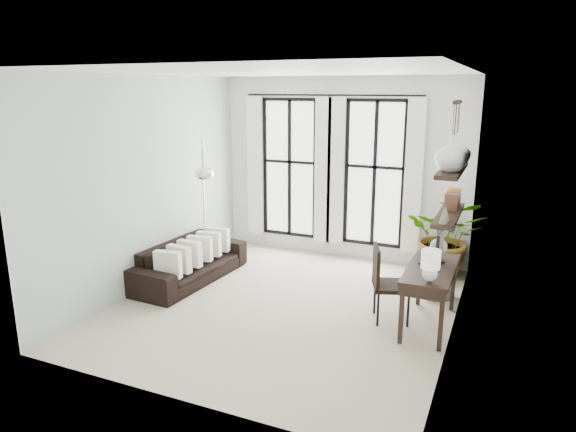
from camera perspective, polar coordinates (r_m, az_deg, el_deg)
The scene contains 16 objects.
floor at distance 7.39m, azimuth -0.28°, elevation -9.89°, with size 5.00×5.00×0.00m, color #B6A991.
ceiling at distance 6.76m, azimuth -0.32°, elevation 15.76°, with size 5.00×5.00×0.00m, color white.
wall_left at distance 8.06m, azimuth -15.12°, elevation 3.57°, with size 5.00×5.00×0.00m, color #A9BCB3.
wall_right at distance 6.35m, azimuth 18.60°, elevation 0.59°, with size 5.00×5.00×0.00m, color white.
wall_back at distance 9.20m, azimuth 6.04°, elevation 5.23°, with size 4.50×4.50×0.00m, color white.
windows at distance 9.21m, azimuth 4.71°, elevation 5.01°, with size 3.26×0.13×2.65m.
wall_shelves at distance 6.51m, azimuth 17.62°, elevation 2.14°, with size 0.25×1.30×0.60m.
sofa at distance 8.35m, azimuth -10.83°, elevation -4.99°, with size 2.12×0.83×0.62m, color black.
throw_pillows at distance 8.24m, azimuth -10.32°, elevation -3.84°, with size 0.40×1.52×0.40m.
plant at distance 8.69m, azimuth 17.18°, elevation -2.17°, with size 1.20×1.04×1.33m, color #2D7228.
desk at distance 6.71m, azimuth 15.51°, elevation -6.12°, with size 0.57×1.35×1.19m.
desk_chair at distance 6.86m, azimuth 10.73°, elevation -6.87°, with size 0.62×0.62×1.01m.
arc_lamp at distance 8.23m, azimuth -9.39°, elevation 4.83°, with size 0.72×0.88×2.25m.
buddha at distance 7.89m, azimuth 16.19°, elevation -6.01°, with size 0.49×0.49×0.88m.
vase_a at distance 6.15m, azimuth 17.68°, elevation 6.55°, with size 0.37×0.37×0.38m, color white.
vase_b at distance 6.54m, azimuth 18.08°, elevation 6.94°, with size 0.37×0.37×0.38m, color white.
Camera 1 is at (2.74, -6.18, 3.00)m, focal length 32.00 mm.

